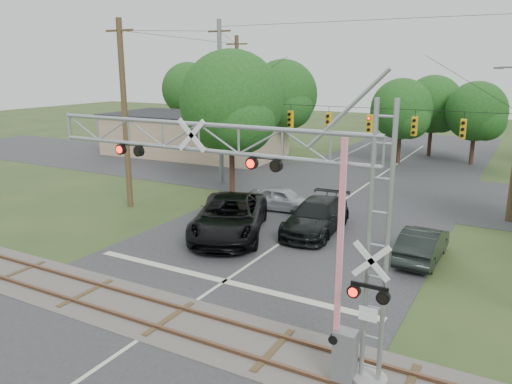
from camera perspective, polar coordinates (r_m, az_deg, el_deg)
The scene contains 13 objects.
ground at distance 16.54m, azimuth -14.39°, elevation -16.85°, with size 160.00×160.00×0.00m, color #2A411E.
road_main at distance 23.96m, azimuth 2.23°, elevation -6.29°, with size 14.00×90.00×0.02m, color #28282A.
road_cross at distance 36.49m, azimuth 12.22°, elevation 0.62°, with size 90.00×12.00×0.02m, color #28282A.
railroad_track at distance 17.81m, azimuth -9.87°, elevation -14.07°, with size 90.00×3.20×0.17m.
crossing_gantry at distance 13.80m, azimuth 0.47°, elevation -1.16°, with size 11.33×0.98×7.69m.
traffic_signal_span at distance 31.54m, azimuth 12.18°, elevation 8.84°, with size 19.34×0.36×11.50m.
pickup_black at distance 25.30m, azimuth -3.04°, elevation -2.81°, with size 3.31×7.18×2.00m, color black.
car_dark at distance 25.98m, azimuth 6.89°, elevation -2.79°, with size 2.37×5.84×1.69m, color black.
sedan_silver at distance 29.73m, azimuth 2.99°, elevation -0.77°, with size 1.69×4.21×1.43m, color #95999C.
suv_dark at distance 23.41m, azimuth 18.49°, elevation -5.65°, with size 1.58×4.52×1.49m, color black.
commercial_building at distance 48.61m, azimuth -7.10°, elevation 6.53°, with size 17.25×9.49×3.92m.
utility_poles at distance 33.38m, azimuth 16.58°, elevation 9.10°, with size 27.63×29.23×12.24m.
treeline at distance 43.51m, azimuth 15.69°, elevation 10.01°, with size 53.63×29.69×9.49m.
Camera 1 is at (10.08, -10.05, 8.42)m, focal length 35.00 mm.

